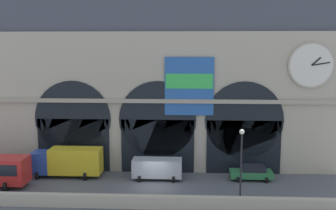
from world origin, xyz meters
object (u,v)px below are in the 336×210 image
street_lamp_quayside (241,158)px  van_center (157,168)px  car_mideast (252,172)px  box_truck_midwest (68,161)px

street_lamp_quayside → van_center: bearing=139.1°
car_mideast → street_lamp_quayside: bearing=-106.6°
street_lamp_quayside → box_truck_midwest: bearing=157.7°
van_center → box_truck_midwest: bearing=177.6°
van_center → car_mideast: (9.96, 0.31, -0.44)m
box_truck_midwest → van_center: box_truck_midwest is taller
box_truck_midwest → street_lamp_quayside: bearing=-22.3°
car_mideast → van_center: bearing=-178.2°
box_truck_midwest → car_mideast: bearing=-0.3°
box_truck_midwest → car_mideast: box_truck_midwest is taller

